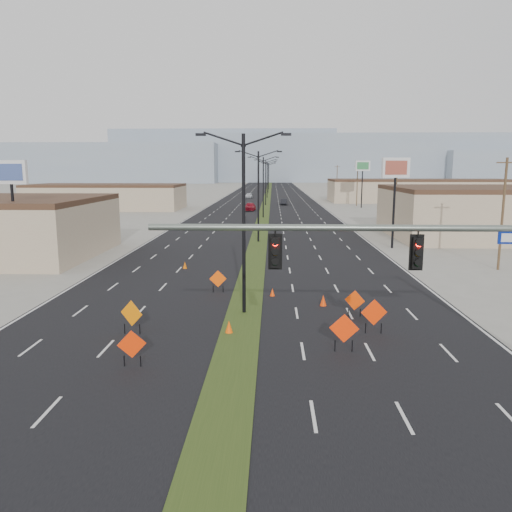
{
  "coord_description": "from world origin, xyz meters",
  "views": [
    {
      "loc": [
        1.61,
        -15.48,
        8.16
      ],
      "look_at": [
        0.66,
        12.63,
        3.2
      ],
      "focal_mm": 35.0,
      "sensor_mm": 36.0,
      "label": 1
    }
  ],
  "objects_px": {
    "pole_sign_east_far": "(363,169)",
    "streetlight_6": "(269,175)",
    "car_left": "(250,207)",
    "construction_sign_0": "(132,314)",
    "construction_sign_3": "(344,330)",
    "cone_2": "(272,292)",
    "streetlight_2": "(263,185)",
    "pole_sign_east_near": "(395,175)",
    "car_far": "(249,196)",
    "construction_sign_2": "(218,280)",
    "cone_3": "(185,265)",
    "streetlight_4": "(267,178)",
    "streetlight_1": "(258,193)",
    "streetlight_3": "(266,181)",
    "streetlight_5": "(268,177)",
    "construction_sign_1": "(132,346)",
    "streetlight_0": "(244,218)",
    "construction_sign_5": "(374,313)",
    "construction_sign_4": "(355,301)",
    "cone_1": "(323,301)",
    "signal_mast": "(470,265)",
    "pole_sign_west": "(11,181)",
    "car_mid": "(284,202)",
    "cone_0": "(229,327)"
  },
  "relations": [
    {
      "from": "streetlight_1",
      "to": "construction_sign_4",
      "type": "distance_m",
      "value": 29.55
    },
    {
      "from": "pole_sign_east_near",
      "to": "pole_sign_east_far",
      "type": "relative_size",
      "value": 0.95
    },
    {
      "from": "signal_mast",
      "to": "car_mid",
      "type": "relative_size",
      "value": 4.05
    },
    {
      "from": "signal_mast",
      "to": "pole_sign_west",
      "type": "xyz_separation_m",
      "value": [
        -28.23,
        22.74,
        2.35
      ]
    },
    {
      "from": "car_left",
      "to": "construction_sign_0",
      "type": "xyz_separation_m",
      "value": [
        -2.52,
        -73.44,
        0.22
      ]
    },
    {
      "from": "streetlight_4",
      "to": "cone_2",
      "type": "relative_size",
      "value": 18.89
    },
    {
      "from": "streetlight_0",
      "to": "streetlight_6",
      "type": "distance_m",
      "value": 168.0
    },
    {
      "from": "car_left",
      "to": "cone_3",
      "type": "height_order",
      "value": "car_left"
    },
    {
      "from": "streetlight_2",
      "to": "construction_sign_0",
      "type": "height_order",
      "value": "streetlight_2"
    },
    {
      "from": "construction_sign_3",
      "to": "cone_2",
      "type": "relative_size",
      "value": 3.32
    },
    {
      "from": "streetlight_3",
      "to": "construction_sign_0",
      "type": "bearing_deg",
      "value": -93.48
    },
    {
      "from": "streetlight_0",
      "to": "construction_sign_0",
      "type": "xyz_separation_m",
      "value": [
        -5.35,
        -3.92,
        -4.39
      ]
    },
    {
      "from": "construction_sign_2",
      "to": "cone_3",
      "type": "bearing_deg",
      "value": 107.01
    },
    {
      "from": "car_far",
      "to": "cone_2",
      "type": "bearing_deg",
      "value": -81.54
    },
    {
      "from": "construction_sign_2",
      "to": "cone_3",
      "type": "distance_m",
      "value": 8.67
    },
    {
      "from": "cone_0",
      "to": "cone_3",
      "type": "relative_size",
      "value": 1.13
    },
    {
      "from": "construction_sign_1",
      "to": "construction_sign_5",
      "type": "distance_m",
      "value": 11.79
    },
    {
      "from": "streetlight_5",
      "to": "streetlight_0",
      "type": "bearing_deg",
      "value": -90.0
    },
    {
      "from": "cone_1",
      "to": "cone_3",
      "type": "height_order",
      "value": "cone_1"
    },
    {
      "from": "construction_sign_0",
      "to": "construction_sign_4",
      "type": "bearing_deg",
      "value": 39.57
    },
    {
      "from": "construction_sign_2",
      "to": "pole_sign_east_near",
      "type": "bearing_deg",
      "value": 42.85
    },
    {
      "from": "streetlight_3",
      "to": "construction_sign_0",
      "type": "relative_size",
      "value": 5.77
    },
    {
      "from": "streetlight_3",
      "to": "car_left",
      "type": "distance_m",
      "value": 15.47
    },
    {
      "from": "construction_sign_2",
      "to": "cone_2",
      "type": "relative_size",
      "value": 2.84
    },
    {
      "from": "streetlight_6",
      "to": "car_far",
      "type": "bearing_deg",
      "value": -95.06
    },
    {
      "from": "cone_1",
      "to": "pole_sign_west",
      "type": "relative_size",
      "value": 0.08
    },
    {
      "from": "streetlight_6",
      "to": "car_far",
      "type": "height_order",
      "value": "streetlight_6"
    },
    {
      "from": "streetlight_0",
      "to": "streetlight_4",
      "type": "relative_size",
      "value": 1.0
    },
    {
      "from": "construction_sign_0",
      "to": "cone_3",
      "type": "distance_m",
      "value": 16.47
    },
    {
      "from": "construction_sign_4",
      "to": "construction_sign_2",
      "type": "bearing_deg",
      "value": 170.99
    },
    {
      "from": "streetlight_6",
      "to": "construction_sign_0",
      "type": "bearing_deg",
      "value": -91.78
    },
    {
      "from": "streetlight_6",
      "to": "pole_sign_west",
      "type": "height_order",
      "value": "streetlight_6"
    },
    {
      "from": "cone_1",
      "to": "construction_sign_3",
      "type": "bearing_deg",
      "value": -88.75
    },
    {
      "from": "streetlight_1",
      "to": "car_left",
      "type": "bearing_deg",
      "value": 93.9
    },
    {
      "from": "signal_mast",
      "to": "streetlight_1",
      "type": "bearing_deg",
      "value": 102.69
    },
    {
      "from": "streetlight_5",
      "to": "streetlight_6",
      "type": "bearing_deg",
      "value": 90.0
    },
    {
      "from": "cone_1",
      "to": "streetlight_0",
      "type": "bearing_deg",
      "value": -161.04
    },
    {
      "from": "streetlight_4",
      "to": "construction_sign_0",
      "type": "distance_m",
      "value": 116.13
    },
    {
      "from": "car_mid",
      "to": "cone_3",
      "type": "xyz_separation_m",
      "value": [
        -9.72,
        -73.06,
        -0.37
      ]
    },
    {
      "from": "streetlight_5",
      "to": "construction_sign_1",
      "type": "height_order",
      "value": "streetlight_5"
    },
    {
      "from": "streetlight_2",
      "to": "pole_sign_east_near",
      "type": "distance_m",
      "value": 34.97
    },
    {
      "from": "streetlight_3",
      "to": "signal_mast",
      "type": "bearing_deg",
      "value": -84.8
    },
    {
      "from": "streetlight_1",
      "to": "streetlight_4",
      "type": "xyz_separation_m",
      "value": [
        0.0,
        84.0,
        0.0
      ]
    },
    {
      "from": "construction_sign_3",
      "to": "construction_sign_5",
      "type": "height_order",
      "value": "construction_sign_5"
    },
    {
      "from": "streetlight_2",
      "to": "streetlight_6",
      "type": "xyz_separation_m",
      "value": [
        0.0,
        112.0,
        0.0
      ]
    },
    {
      "from": "cone_3",
      "to": "streetlight_4",
      "type": "bearing_deg",
      "value": 86.78
    },
    {
      "from": "pole_sign_east_far",
      "to": "streetlight_6",
      "type": "bearing_deg",
      "value": 91.26
    },
    {
      "from": "streetlight_4",
      "to": "construction_sign_2",
      "type": "height_order",
      "value": "streetlight_4"
    },
    {
      "from": "streetlight_0",
      "to": "construction_sign_3",
      "type": "height_order",
      "value": "streetlight_0"
    },
    {
      "from": "pole_sign_west",
      "to": "streetlight_0",
      "type": "bearing_deg",
      "value": -26.68
    }
  ]
}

